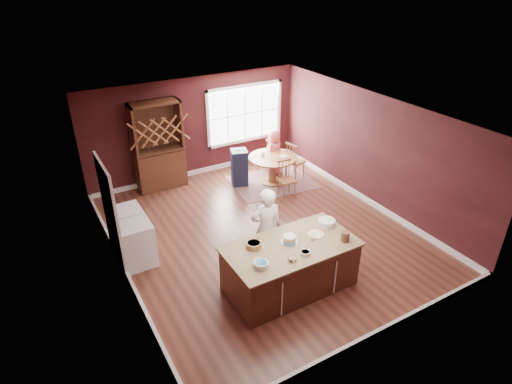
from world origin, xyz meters
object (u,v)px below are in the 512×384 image
(toddler, at_px, (241,156))
(kitchen_island, at_px, (290,267))
(chair_north, at_px, (266,152))
(washer, at_px, (137,244))
(seated_woman, at_px, (274,152))
(dryer, at_px, (128,228))
(layer_cake, at_px, (290,239))
(chair_east, at_px, (295,159))
(high_chair, at_px, (239,167))
(hutch, at_px, (158,146))
(baker, at_px, (266,228))
(chair_south, at_px, (287,179))
(dining_table, at_px, (272,164))

(toddler, bearing_deg, kitchen_island, -106.36)
(chair_north, bearing_deg, washer, 12.91)
(seated_woman, relative_size, dryer, 1.43)
(layer_cake, distance_m, washer, 3.01)
(chair_east, xyz_separation_m, high_chair, (-1.54, 0.36, -0.01))
(hutch, height_order, washer, hutch)
(baker, height_order, dryer, baker)
(chair_north, height_order, washer, chair_north)
(seated_woman, xyz_separation_m, hutch, (-2.98, 0.82, 0.50))
(chair_east, height_order, dryer, chair_east)
(high_chair, xyz_separation_m, hutch, (-1.83, 0.92, 0.64))
(layer_cake, height_order, dryer, layer_cake)
(baker, bearing_deg, seated_woman, -111.48)
(kitchen_island, distance_m, chair_south, 3.47)
(chair_south, height_order, seated_woman, seated_woman)
(baker, xyz_separation_m, dryer, (-2.15, 1.92, -0.39))
(chair_east, xyz_separation_m, toddler, (-1.48, 0.36, 0.29))
(layer_cake, bearing_deg, baker, 95.54)
(kitchen_island, xyz_separation_m, dining_table, (1.95, 3.73, 0.10))
(dining_table, distance_m, high_chair, 0.88)
(baker, bearing_deg, chair_north, -108.40)
(dining_table, distance_m, layer_cake, 4.14)
(dining_table, relative_size, high_chair, 1.24)
(chair_south, relative_size, hutch, 0.41)
(chair_east, relative_size, washer, 1.15)
(high_chair, height_order, dryer, high_chair)
(kitchen_island, height_order, chair_south, chair_south)
(chair_north, height_order, toddler, chair_north)
(dryer, bearing_deg, hutch, 56.96)
(dining_table, height_order, chair_north, chair_north)
(high_chair, bearing_deg, chair_north, 41.78)
(high_chair, bearing_deg, baker, -90.85)
(toddler, relative_size, dryer, 0.29)
(hutch, relative_size, washer, 2.55)
(chair_north, bearing_deg, hutch, -24.97)
(kitchen_island, distance_m, chair_north, 5.09)
(chair_east, distance_m, toddler, 1.55)
(dining_table, relative_size, dryer, 1.40)
(washer, height_order, dryer, dryer)
(dining_table, height_order, chair_east, chair_east)
(chair_north, relative_size, high_chair, 1.00)
(dining_table, bearing_deg, high_chair, 156.61)
(seated_woman, bearing_deg, chair_north, -112.90)
(kitchen_island, relative_size, dining_table, 1.84)
(chair_north, height_order, dryer, chair_north)
(dining_table, relative_size, chair_south, 1.33)
(chair_south, relative_size, dryer, 1.05)
(kitchen_island, xyz_separation_m, chair_south, (1.87, 2.92, 0.04))
(toddler, bearing_deg, high_chair, -179.13)
(chair_north, bearing_deg, baker, 42.31)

